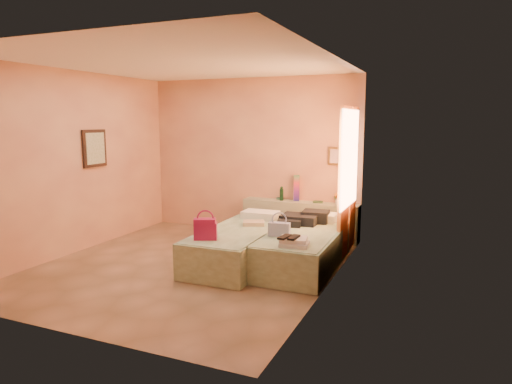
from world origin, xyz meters
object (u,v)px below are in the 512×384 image
headboard_ledge (300,220)px  blue_handbag (279,229)px  water_bottle (282,194)px  green_book (318,202)px  flower_vase (338,197)px  bed_right (304,249)px  towel_stack (295,242)px  magenta_handbag (206,229)px  bed_left (239,246)px

headboard_ledge → blue_handbag: bearing=-81.2°
water_bottle → green_book: 0.66m
flower_vase → water_bottle: bearing=-177.3°
bed_right → headboard_ledge: bearing=108.8°
bed_right → blue_handbag: 0.54m
water_bottle → flower_vase: (1.00, 0.05, -0.00)m
blue_handbag → towel_stack: bearing=-55.8°
blue_handbag → bed_right: bearing=47.1°
headboard_ledge → water_bottle: 0.56m
bed_right → water_bottle: size_ratio=8.51×
flower_vase → magenta_handbag: size_ratio=0.77×
magenta_handbag → water_bottle: bearing=60.9°
headboard_ledge → water_bottle: bearing=-179.0°
water_bottle → blue_handbag: (0.62, -1.82, -0.17)m
magenta_handbag → blue_handbag: magenta_handbag is taller
water_bottle → flower_vase: 1.00m
magenta_handbag → towel_stack: 1.19m
headboard_ledge → flower_vase: size_ratio=8.94×
headboard_ledge → blue_handbag: blue_handbag is taller
headboard_ledge → green_book: (0.31, 0.03, 0.34)m
water_bottle → blue_handbag: size_ratio=0.82×
flower_vase → blue_handbag: flower_vase is taller
water_bottle → towel_stack: (0.97, -2.20, -0.22)m
bed_left → towel_stack: (1.00, -0.51, 0.30)m
bed_left → blue_handbag: size_ratio=6.95×
magenta_handbag → towel_stack: bearing=-17.0°
water_bottle → green_book: (0.65, 0.04, -0.10)m
bed_right → bed_left: bearing=-167.1°
headboard_ledge → green_book: 0.46m
water_bottle → magenta_handbag: bearing=-95.1°
flower_vase → towel_stack: (-0.03, -2.25, -0.21)m
headboard_ledge → bed_left: bearing=-102.4°
water_bottle → magenta_handbag: (-0.21, -2.35, -0.13)m
blue_handbag → towel_stack: (0.34, -0.39, -0.04)m
towel_stack → magenta_handbag: bearing=-173.1°
bed_right → water_bottle: water_bottle is taller
bed_right → blue_handbag: bearing=-126.1°
headboard_ledge → bed_left: size_ratio=1.02×
bed_right → blue_handbag: size_ratio=6.95×
green_book → blue_handbag: 1.86m
bed_right → water_bottle: (-0.87, 1.48, 0.52)m
headboard_ledge → bed_right: headboard_ledge is taller
magenta_handbag → blue_handbag: 0.99m
headboard_ledge → towel_stack: bearing=-74.2°
blue_handbag → water_bottle: bearing=101.4°
blue_handbag → flower_vase: bearing=71.1°
water_bottle → flower_vase: size_ratio=1.03×
headboard_ledge → water_bottle: water_bottle is taller
headboard_ledge → blue_handbag: (0.28, -1.82, 0.27)m
flower_vase → blue_handbag: size_ratio=0.80×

